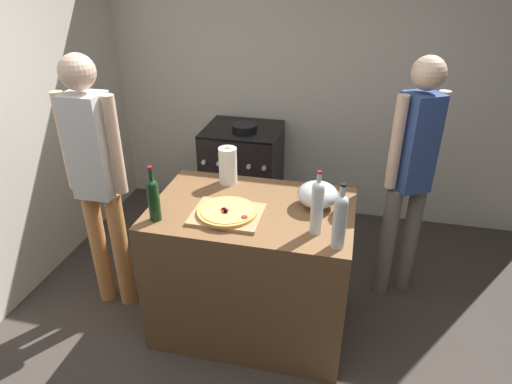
{
  "coord_description": "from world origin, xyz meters",
  "views": [
    {
      "loc": [
        0.42,
        -1.49,
        2.23
      ],
      "look_at": [
        -0.13,
        0.86,
        0.95
      ],
      "focal_mm": 31.35,
      "sensor_mm": 36.0,
      "label": 1
    }
  ],
  "objects": [
    {
      "name": "paper_towel_roll",
      "position": [
        -0.36,
        1.04,
        1.02
      ],
      "size": [
        0.12,
        0.12,
        0.25
      ],
      "color": "white",
      "rests_on": "counter"
    },
    {
      "name": "wine_bottle_clear",
      "position": [
        0.39,
        0.46,
        1.07
      ],
      "size": [
        0.07,
        0.07,
        0.36
      ],
      "color": "silver",
      "rests_on": "counter"
    },
    {
      "name": "stove",
      "position": [
        -0.53,
        2.05,
        0.46
      ],
      "size": [
        0.65,
        0.61,
        0.95
      ],
      "color": "black",
      "rests_on": "ground_plane"
    },
    {
      "name": "kitchen_wall_left",
      "position": [
        -1.87,
        1.2,
        1.3
      ],
      "size": [
        0.1,
        3.0,
        2.6
      ],
      "primitive_type": "cube",
      "color": "silver",
      "rests_on": "ground_plane"
    },
    {
      "name": "wine_bottle_amber",
      "position": [
        -0.63,
        0.5,
        1.04
      ],
      "size": [
        0.07,
        0.07,
        0.33
      ],
      "color": "#143819",
      "rests_on": "counter"
    },
    {
      "name": "mixing_bowl",
      "position": [
        0.24,
        0.86,
        0.98
      ],
      "size": [
        0.24,
        0.24,
        0.15
      ],
      "color": "#B2B2B7",
      "rests_on": "counter"
    },
    {
      "name": "pizza",
      "position": [
        -0.25,
        0.63,
        0.93
      ],
      "size": [
        0.35,
        0.35,
        0.03
      ],
      "color": "tan",
      "rests_on": "cutting_board"
    },
    {
      "name": "person_in_red",
      "position": [
        0.8,
        1.33,
        0.99
      ],
      "size": [
        0.33,
        0.28,
        1.72
      ],
      "color": "slate",
      "rests_on": "ground_plane"
    },
    {
      "name": "person_in_stripes",
      "position": [
        -1.14,
        0.75,
        1.03
      ],
      "size": [
        0.4,
        0.21,
        1.76
      ],
      "color": "#D88C4C",
      "rests_on": "ground_plane"
    },
    {
      "name": "wine_bottle_dark",
      "position": [
        0.26,
        0.57,
        1.07
      ],
      "size": [
        0.07,
        0.07,
        0.37
      ],
      "color": "silver",
      "rests_on": "counter"
    },
    {
      "name": "cutting_board",
      "position": [
        -0.25,
        0.63,
        0.91
      ],
      "size": [
        0.4,
        0.32,
        0.02
      ],
      "primitive_type": "cube",
      "color": "tan",
      "rests_on": "counter"
    },
    {
      "name": "kitchen_wall_rear",
      "position": [
        0.0,
        2.45,
        1.3
      ],
      "size": [
        4.24,
        0.1,
        2.6
      ],
      "primitive_type": "cube",
      "color": "silver",
      "rests_on": "ground_plane"
    },
    {
      "name": "counter",
      "position": [
        -0.13,
        0.76,
        0.45
      ],
      "size": [
        1.21,
        0.8,
        0.9
      ],
      "primitive_type": "cube",
      "color": "brown",
      "rests_on": "ground_plane"
    },
    {
      "name": "ground_plane",
      "position": [
        0.0,
        1.2,
        -0.01
      ],
      "size": [
        4.24,
        3.0,
        0.02
      ],
      "primitive_type": "cube",
      "color": "#3F3833"
    }
  ]
}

